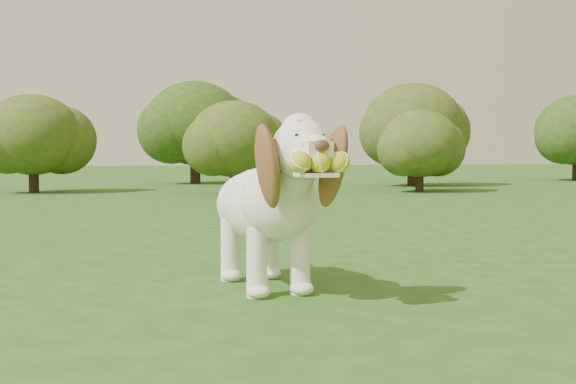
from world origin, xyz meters
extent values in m
plane|color=#244E16|center=(0.00, 0.00, 0.00)|extent=(80.00, 80.00, 0.00)
ellipsoid|color=white|center=(-0.18, -0.03, 0.41)|extent=(0.46, 0.75, 0.38)
ellipsoid|color=white|center=(-0.14, -0.29, 0.45)|extent=(0.41, 0.41, 0.36)
ellipsoid|color=white|center=(-0.21, 0.22, 0.40)|extent=(0.38, 0.38, 0.33)
cylinder|color=white|center=(-0.12, -0.43, 0.55)|extent=(0.23, 0.31, 0.29)
sphere|color=white|center=(-0.10, -0.57, 0.69)|extent=(0.29, 0.29, 0.26)
sphere|color=white|center=(-0.10, -0.55, 0.76)|extent=(0.19, 0.19, 0.17)
cube|color=white|center=(-0.08, -0.71, 0.68)|extent=(0.13, 0.16, 0.07)
ellipsoid|color=#592D28|center=(-0.07, -0.79, 0.70)|extent=(0.07, 0.05, 0.05)
cube|color=white|center=(-0.08, -0.73, 0.58)|extent=(0.16, 0.18, 0.02)
ellipsoid|color=brown|center=(-0.25, -0.58, 0.61)|extent=(0.17, 0.26, 0.40)
ellipsoid|color=brown|center=(0.05, -0.54, 0.61)|extent=(0.17, 0.24, 0.40)
cylinder|color=white|center=(-0.23, 0.37, 0.44)|extent=(0.09, 0.19, 0.14)
cylinder|color=white|center=(-0.25, -0.29, 0.16)|extent=(0.11, 0.11, 0.32)
cylinder|color=white|center=(-0.04, -0.26, 0.16)|extent=(0.11, 0.11, 0.32)
cylinder|color=white|center=(-0.31, 0.18, 0.16)|extent=(0.11, 0.11, 0.32)
cylinder|color=white|center=(-0.10, 0.21, 0.16)|extent=(0.11, 0.11, 0.32)
sphere|color=gold|center=(-0.15, -0.78, 0.63)|extent=(0.10, 0.10, 0.09)
sphere|color=gold|center=(-0.07, -0.77, 0.63)|extent=(0.10, 0.10, 0.09)
sphere|color=gold|center=(0.01, -0.76, 0.63)|extent=(0.10, 0.10, 0.09)
cylinder|color=#382314|center=(4.82, 10.62, 0.34)|extent=(0.21, 0.21, 0.69)
ellipsoid|color=#1E3C12|center=(4.82, 10.62, 1.26)|extent=(2.07, 2.07, 1.76)
cylinder|color=#382314|center=(-2.54, 9.46, 0.27)|extent=(0.17, 0.17, 0.55)
ellipsoid|color=#1E3C12|center=(-2.54, 9.46, 1.00)|extent=(1.64, 1.64, 1.39)
cylinder|color=#382314|center=(0.49, 12.78, 0.37)|extent=(0.23, 0.23, 0.74)
ellipsoid|color=#1E3C12|center=(0.49, 12.78, 1.36)|extent=(2.23, 2.23, 1.89)
cylinder|color=#382314|center=(4.05, 8.33, 0.23)|extent=(0.14, 0.14, 0.46)
ellipsoid|color=#1E3C12|center=(4.05, 8.33, 0.85)|extent=(1.39, 1.39, 1.18)
cylinder|color=#382314|center=(0.79, 8.39, 0.25)|extent=(0.16, 0.16, 0.50)
ellipsoid|color=#1E3C12|center=(0.79, 8.39, 0.92)|extent=(1.50, 1.50, 1.28)
camera|label=1|loc=(-0.78, -3.56, 0.66)|focal=45.00mm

